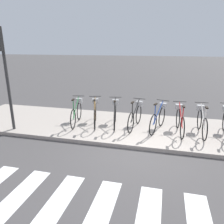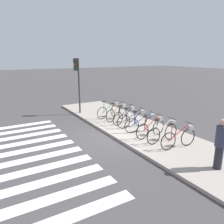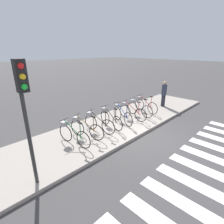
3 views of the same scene
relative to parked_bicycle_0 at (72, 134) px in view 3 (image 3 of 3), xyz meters
name	(u,v)px [view 3 (image 3 of 3)]	position (x,y,z in m)	size (l,w,h in m)	color
ground_plane	(140,136)	(2.65, -1.47, -0.58)	(120.00, 120.00, 0.00)	#423F3F
sidewalk	(115,125)	(2.65, 0.16, -0.52)	(14.76, 3.25, 0.12)	#9E9389
parked_bicycle_0	(72,134)	(0.00, 0.00, 0.00)	(0.48, 1.72, 1.07)	black
parked_bicycle_1	(85,128)	(0.71, 0.11, 0.00)	(0.63, 1.68, 1.07)	black
parked_bicycle_2	(98,122)	(1.47, 0.15, 0.00)	(0.52, 1.72, 1.07)	black
parked_bicycle_3	(110,118)	(2.26, 0.13, 0.00)	(0.46, 1.73, 1.07)	black
parked_bicycle_4	(122,114)	(3.08, 0.08, 0.00)	(0.60, 1.69, 1.07)	black
parked_bicycle_5	(131,111)	(3.80, 0.02, 0.00)	(0.46, 1.74, 1.07)	black
parked_bicycle_6	(138,108)	(4.51, 0.07, 0.00)	(0.46, 1.74, 1.07)	black
parked_bicycle_7	(145,105)	(5.32, 0.17, 0.00)	(0.46, 1.74, 1.07)	black
pedestrian	(164,93)	(7.16, -0.06, 0.43)	(0.34, 0.34, 1.69)	#23232D
traffic_light	(24,101)	(-1.99, -1.23, 2.04)	(0.24, 0.40, 3.47)	#2D2D2D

